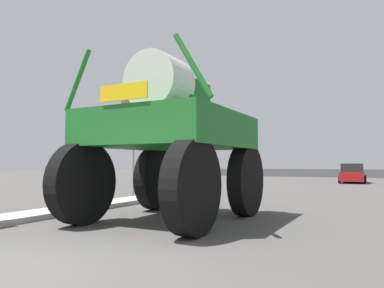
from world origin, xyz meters
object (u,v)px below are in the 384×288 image
at_px(traffic_signal_near_left, 136,138).
at_px(bare_tree_left, 148,105).
at_px(oversize_sprayer, 170,138).
at_px(sedan_ahead, 353,174).

xyz_separation_m(traffic_signal_near_left, bare_tree_left, (-5.95, 9.86, 3.36)).
xyz_separation_m(oversize_sprayer, sedan_ahead, (3.39, 22.69, -1.45)).
bearing_deg(bare_tree_left, sedan_ahead, 30.90).
relative_size(sedan_ahead, traffic_signal_near_left, 1.14).
relative_size(oversize_sprayer, traffic_signal_near_left, 1.50).
height_order(sedan_ahead, traffic_signal_near_left, traffic_signal_near_left).
distance_m(oversize_sprayer, traffic_signal_near_left, 6.39).
bearing_deg(bare_tree_left, traffic_signal_near_left, -58.92).
bearing_deg(oversize_sprayer, bare_tree_left, 36.61).
xyz_separation_m(sedan_ahead, traffic_signal_near_left, (-7.81, -18.10, 1.92)).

